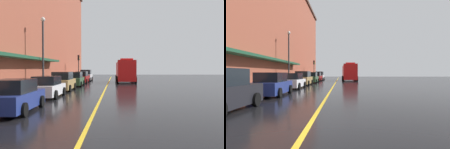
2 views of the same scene
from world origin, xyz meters
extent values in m
plane|color=black|center=(0.00, 25.00, 0.00)|extent=(112.00, 112.00, 0.00)
cube|color=#ADA8A0|center=(-6.20, 25.00, 0.07)|extent=(2.40, 70.00, 0.15)
cube|color=gold|center=(0.00, 25.00, 0.00)|extent=(0.16, 70.00, 0.01)
cube|color=brown|center=(-13.81, 24.00, 9.63)|extent=(12.81, 64.00, 19.25)
cube|color=#19472D|center=(-6.85, 16.00, 3.10)|extent=(1.20, 22.40, 0.24)
cylinder|color=black|center=(-3.07, 3.29, 0.32)|extent=(0.23, 0.64, 0.64)
cube|color=navy|center=(-3.89, 7.71, 0.57)|extent=(1.85, 4.45, 0.79)
cube|color=black|center=(-3.89, 7.49, 1.28)|extent=(1.63, 2.46, 0.64)
cylinder|color=black|center=(-4.81, 9.05, 0.32)|extent=(0.24, 0.65, 0.64)
cylinder|color=black|center=(-3.04, 9.09, 0.32)|extent=(0.24, 0.65, 0.64)
cylinder|color=black|center=(-4.74, 6.32, 0.32)|extent=(0.24, 0.65, 0.64)
cylinder|color=black|center=(-2.97, 6.36, 0.32)|extent=(0.24, 0.65, 0.64)
cube|color=silver|center=(-3.97, 13.71, 0.56)|extent=(1.81, 4.17, 0.77)
cube|color=black|center=(-3.98, 13.51, 1.26)|extent=(1.61, 2.30, 0.63)
cylinder|color=black|center=(-4.86, 15.01, 0.32)|extent=(0.23, 0.64, 0.64)
cylinder|color=black|center=(-3.07, 14.99, 0.32)|extent=(0.23, 0.64, 0.64)
cylinder|color=black|center=(-4.88, 12.43, 0.32)|extent=(0.23, 0.64, 0.64)
cylinder|color=black|center=(-3.09, 12.42, 0.32)|extent=(0.23, 0.64, 0.64)
cube|color=#A5844C|center=(-4.03, 19.29, 0.62)|extent=(1.78, 4.67, 0.90)
cube|color=black|center=(-4.03, 19.06, 1.44)|extent=(1.59, 2.57, 0.73)
cylinder|color=black|center=(-4.92, 20.73, 0.32)|extent=(0.23, 0.64, 0.64)
cylinder|color=black|center=(-3.16, 20.74, 0.32)|extent=(0.23, 0.64, 0.64)
cylinder|color=black|center=(-4.90, 17.84, 0.32)|extent=(0.23, 0.64, 0.64)
cylinder|color=black|center=(-3.13, 17.86, 0.32)|extent=(0.23, 0.64, 0.64)
cube|color=#2D5133|center=(-3.91, 25.25, 0.60)|extent=(1.95, 4.85, 0.85)
cube|color=black|center=(-3.91, 25.01, 1.37)|extent=(1.72, 2.68, 0.70)
cylinder|color=black|center=(-4.88, 26.72, 0.32)|extent=(0.23, 0.64, 0.64)
cylinder|color=black|center=(-3.01, 26.76, 0.32)|extent=(0.23, 0.64, 0.64)
cylinder|color=black|center=(-4.82, 23.74, 0.32)|extent=(0.23, 0.64, 0.64)
cylinder|color=black|center=(-2.95, 23.77, 0.32)|extent=(0.23, 0.64, 0.64)
cube|color=maroon|center=(-3.92, 31.61, 0.60)|extent=(1.83, 4.77, 0.84)
cube|color=black|center=(-3.92, 31.37, 1.36)|extent=(1.62, 2.63, 0.69)
cylinder|color=black|center=(-4.78, 33.09, 0.32)|extent=(0.23, 0.64, 0.64)
cylinder|color=black|center=(-3.01, 33.07, 0.32)|extent=(0.23, 0.64, 0.64)
cylinder|color=black|center=(-4.83, 30.15, 0.32)|extent=(0.23, 0.64, 0.64)
cylinder|color=black|center=(-3.05, 30.12, 0.32)|extent=(0.23, 0.64, 0.64)
cube|color=silver|center=(-3.99, 37.53, 0.66)|extent=(1.84, 4.26, 0.96)
cube|color=black|center=(-3.99, 37.31, 1.53)|extent=(1.65, 2.35, 0.79)
cylinder|color=black|center=(-4.92, 38.84, 0.32)|extent=(0.22, 0.64, 0.64)
cylinder|color=black|center=(-3.08, 38.85, 0.32)|extent=(0.22, 0.64, 0.64)
cylinder|color=black|center=(-4.90, 36.20, 0.32)|extent=(0.22, 0.64, 0.64)
cylinder|color=black|center=(-3.06, 36.21, 0.32)|extent=(0.22, 0.64, 0.64)
cube|color=red|center=(2.66, 30.24, 1.81)|extent=(2.61, 2.38, 3.02)
cube|color=red|center=(2.56, 34.55, 1.69)|extent=(2.69, 5.70, 2.78)
cube|color=red|center=(2.66, 30.24, 3.44)|extent=(1.80, 0.64, 0.24)
cylinder|color=black|center=(3.95, 30.35, 0.50)|extent=(0.32, 1.01, 1.00)
cylinder|color=black|center=(1.37, 30.29, 0.50)|extent=(0.32, 1.01, 1.00)
cylinder|color=black|center=(3.87, 33.88, 0.50)|extent=(0.32, 1.01, 1.00)
cylinder|color=black|center=(1.28, 33.82, 0.50)|extent=(0.32, 1.01, 1.00)
cylinder|color=black|center=(3.82, 36.16, 0.50)|extent=(0.32, 1.01, 1.00)
cylinder|color=black|center=(1.23, 36.10, 0.50)|extent=(0.32, 1.01, 1.00)
cylinder|color=#4C4C51|center=(-5.35, 26.63, 0.68)|extent=(0.07, 0.07, 1.05)
cube|color=black|center=(-5.35, 26.63, 1.34)|extent=(0.14, 0.18, 0.28)
cylinder|color=#4C4C51|center=(-5.35, 24.13, 0.68)|extent=(0.07, 0.07, 1.05)
cube|color=black|center=(-5.35, 24.13, 1.34)|extent=(0.14, 0.18, 0.28)
cylinder|color=#4C4C51|center=(-5.35, 26.55, 0.68)|extent=(0.07, 0.07, 1.05)
cube|color=black|center=(-5.35, 26.55, 1.34)|extent=(0.14, 0.18, 0.28)
cylinder|color=#33383D|center=(-5.95, 19.16, 3.40)|extent=(0.18, 0.18, 6.50)
sphere|color=white|center=(-5.95, 19.16, 6.87)|extent=(0.44, 0.44, 0.44)
cylinder|color=#232326|center=(-5.30, 37.56, 1.85)|extent=(0.14, 0.14, 3.40)
cube|color=black|center=(-5.30, 37.56, 4.00)|extent=(0.28, 0.36, 0.90)
sphere|color=red|center=(-5.14, 37.56, 4.30)|extent=(0.16, 0.16, 0.16)
sphere|color=gold|center=(-5.14, 37.56, 4.00)|extent=(0.16, 0.16, 0.16)
sphere|color=green|center=(-5.14, 37.56, 3.70)|extent=(0.16, 0.16, 0.16)
camera|label=1|loc=(1.01, -4.07, 2.12)|focal=38.71mm
camera|label=2|loc=(0.96, -5.57, 1.56)|focal=30.38mm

